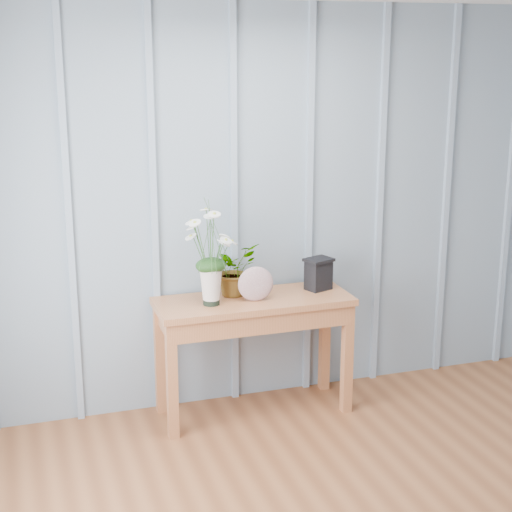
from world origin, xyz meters
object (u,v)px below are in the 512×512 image
object	(u,v)px
daisy_vase	(210,241)
carved_box	(318,274)
sideboard	(253,316)
felt_disc_vessel	(256,284)

from	to	relation	value
daisy_vase	carved_box	xyz separation A→B (m)	(0.72, 0.08, -0.29)
sideboard	carved_box	world-z (taller)	carved_box
daisy_vase	carved_box	distance (m)	0.78
sideboard	carved_box	bearing A→B (deg)	6.08
daisy_vase	sideboard	bearing A→B (deg)	7.13
sideboard	felt_disc_vessel	bearing A→B (deg)	-93.36
felt_disc_vessel	carved_box	bearing A→B (deg)	21.26
sideboard	daisy_vase	size ratio (longest dim) A/B	1.93
daisy_vase	felt_disc_vessel	size ratio (longest dim) A/B	2.89
sideboard	felt_disc_vessel	world-z (taller)	felt_disc_vessel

